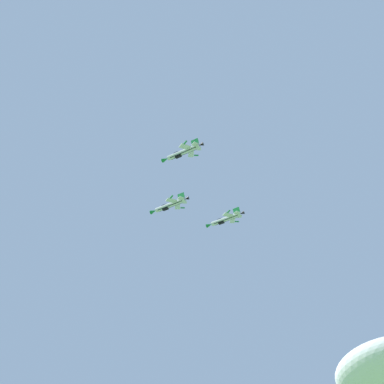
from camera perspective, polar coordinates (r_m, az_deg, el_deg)
name	(u,v)px	position (r m, az deg, el deg)	size (l,w,h in m)	color
fighter_jet_lead	(170,205)	(171.10, -2.77, -1.63)	(15.76, 9.81, 4.93)	silver
fighter_jet_left_wing	(183,152)	(160.05, -1.15, 4.93)	(15.76, 9.59, 5.15)	silver
fighter_jet_right_wing	(225,219)	(179.41, 4.14, -3.36)	(15.76, 9.84, 4.90)	silver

